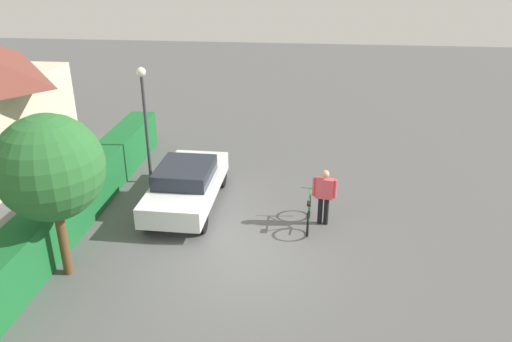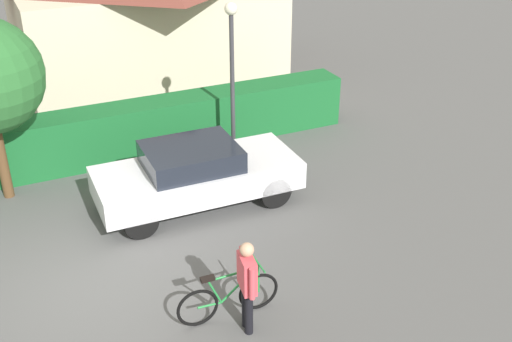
{
  "view_description": "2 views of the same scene",
  "coord_description": "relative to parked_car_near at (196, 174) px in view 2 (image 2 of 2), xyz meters",
  "views": [
    {
      "loc": [
        -10.17,
        -1.54,
        6.87
      ],
      "look_at": [
        2.37,
        -0.19,
        1.24
      ],
      "focal_mm": 35.11,
      "sensor_mm": 36.0,
      "label": 1
    },
    {
      "loc": [
        -1.18,
        -8.86,
        6.68
      ],
      "look_at": [
        3.09,
        0.34,
        1.33
      ],
      "focal_mm": 43.99,
      "sensor_mm": 36.0,
      "label": 2
    }
  ],
  "objects": [
    {
      "name": "ground_plane",
      "position": [
        -2.44,
        -1.82,
        -0.7
      ],
      "size": [
        60.0,
        60.0,
        0.0
      ],
      "primitive_type": "plane",
      "color": "#555555"
    },
    {
      "name": "hedge_row",
      "position": [
        -2.44,
        2.78,
        -0.07
      ],
      "size": [
        14.55,
        0.9,
        1.27
      ],
      "primitive_type": "cube",
      "color": "#1A622D",
      "rests_on": "ground"
    },
    {
      "name": "parked_car_near",
      "position": [
        0.0,
        0.0,
        0.0
      ],
      "size": [
        4.14,
        1.75,
        1.33
      ],
      "color": "silver",
      "rests_on": "ground"
    },
    {
      "name": "bicycle",
      "position": [
        -0.76,
        -3.5,
        -0.33
      ],
      "size": [
        1.69,
        0.5,
        0.9
      ],
      "color": "black",
      "rests_on": "ground"
    },
    {
      "name": "person_rider",
      "position": [
        -0.61,
        -3.89,
        0.22
      ],
      "size": [
        0.27,
        0.64,
        1.59
      ],
      "color": "black",
      "rests_on": "ground"
    },
    {
      "name": "street_lamp",
      "position": [
        1.48,
        1.55,
        1.73
      ],
      "size": [
        0.28,
        0.28,
        3.69
      ],
      "color": "#38383D",
      "rests_on": "ground"
    }
  ]
}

